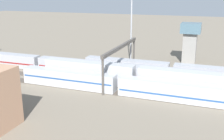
# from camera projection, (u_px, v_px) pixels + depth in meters

# --- Properties ---
(ground_plane) EXTENTS (400.00, 400.00, 0.00)m
(ground_plane) POSITION_uv_depth(u_px,v_px,m) (87.00, 75.00, 72.99)
(ground_plane) COLOR #756B5B
(track_bed_0) EXTENTS (140.00, 2.80, 0.12)m
(track_bed_0) POSITION_uv_depth(u_px,v_px,m) (101.00, 66.00, 81.99)
(track_bed_0) COLOR #3D3833
(track_bed_0) RESTS_ON ground_plane
(track_bed_1) EXTENTS (140.00, 2.80, 0.12)m
(track_bed_1) POSITION_uv_depth(u_px,v_px,m) (94.00, 70.00, 77.48)
(track_bed_1) COLOR #4C443D
(track_bed_1) RESTS_ON ground_plane
(track_bed_2) EXTENTS (140.00, 2.80, 0.12)m
(track_bed_2) POSITION_uv_depth(u_px,v_px,m) (87.00, 75.00, 72.97)
(track_bed_2) COLOR #4C443D
(track_bed_2) RESTS_ON ground_plane
(track_bed_3) EXTENTS (140.00, 2.80, 0.12)m
(track_bed_3) POSITION_uv_depth(u_px,v_px,m) (78.00, 80.00, 68.46)
(track_bed_3) COLOR #4C443D
(track_bed_3) RESTS_ON ground_plane
(track_bed_4) EXTENTS (140.00, 2.80, 0.12)m
(track_bed_4) POSITION_uv_depth(u_px,v_px,m) (69.00, 87.00, 63.95)
(track_bed_4) COLOR #4C443D
(track_bed_4) RESTS_ON ground_plane
(train_on_track_1) EXTENTS (47.20, 3.06, 3.80)m
(train_on_track_1) POSITION_uv_depth(u_px,v_px,m) (171.00, 71.00, 69.78)
(train_on_track_1) COLOR #A8AAB2
(train_on_track_1) RESTS_ON ground_plane
(train_on_track_3) EXTENTS (71.40, 3.00, 5.00)m
(train_on_track_3) POSITION_uv_depth(u_px,v_px,m) (191.00, 83.00, 58.75)
(train_on_track_3) COLOR #B7BABF
(train_on_track_3) RESTS_ON ground_plane
(train_on_track_4) EXTENTS (71.40, 3.06, 3.80)m
(train_on_track_4) POSITION_uv_depth(u_px,v_px,m) (174.00, 91.00, 55.36)
(train_on_track_4) COLOR #B7BABF
(train_on_track_4) RESTS_ON ground_plane
(train_on_track_2) EXTENTS (95.60, 3.06, 3.80)m
(train_on_track_2) POSITION_uv_depth(u_px,v_px,m) (120.00, 71.00, 69.34)
(train_on_track_2) COLOR #A8AAB2
(train_on_track_2) RESTS_ON ground_plane
(light_mast_0) EXTENTS (2.80, 0.70, 29.95)m
(light_mast_0) POSITION_uv_depth(u_px,v_px,m) (132.00, 2.00, 76.86)
(light_mast_0) COLOR #9EA0A5
(light_mast_0) RESTS_ON ground_plane
(signal_gantry) EXTENTS (0.70, 25.00, 8.80)m
(signal_gantry) POSITION_uv_depth(u_px,v_px,m) (121.00, 51.00, 67.76)
(signal_gantry) COLOR #4C4742
(signal_gantry) RESTS_ON ground_plane
(control_tower) EXTENTS (6.00, 6.00, 12.32)m
(control_tower) POSITION_uv_depth(u_px,v_px,m) (190.00, 40.00, 84.40)
(control_tower) COLOR gray
(control_tower) RESTS_ON ground_plane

